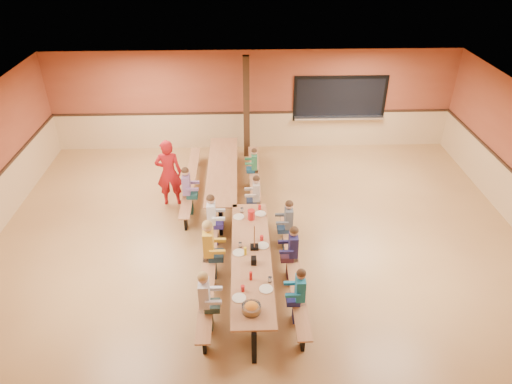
{
  "coord_description": "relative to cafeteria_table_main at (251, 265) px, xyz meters",
  "views": [
    {
      "loc": [
        -0.35,
        -7.95,
        6.35
      ],
      "look_at": [
        -0.06,
        0.41,
        1.15
      ],
      "focal_mm": 32.0,
      "sensor_mm": 36.0,
      "label": 1
    }
  ],
  "objects": [
    {
      "name": "seated_child_tan_sec",
      "position": [
        0.17,
        2.27,
        0.06
      ],
      "size": [
        0.35,
        0.29,
        1.18
      ],
      "primitive_type": null,
      "color": "#BEAC97",
      "rests_on": "ground"
    },
    {
      "name": "seated_adult_yellow",
      "position": [
        -0.82,
        0.3,
        0.14
      ],
      "size": [
        0.43,
        0.35,
        1.33
      ],
      "primitive_type": null,
      "color": "gold",
      "rests_on": "ground"
    },
    {
      "name": "seated_child_teal_right",
      "position": [
        0.82,
        -0.94,
        0.06
      ],
      "size": [
        0.35,
        0.29,
        1.18
      ],
      "primitive_type": null,
      "color": "teal",
      "rests_on": "ground"
    },
    {
      "name": "seated_child_white_left",
      "position": [
        -0.82,
        -1.04,
        0.1
      ],
      "size": [
        0.39,
        0.32,
        1.25
      ],
      "primitive_type": null,
      "color": "silver",
      "rests_on": "ground"
    },
    {
      "name": "structural_post",
      "position": [
        0.01,
        5.64,
        0.97
      ],
      "size": [
        0.18,
        0.18,
        3.0
      ],
      "primitive_type": "cube",
      "color": "#301D10",
      "rests_on": "ground"
    },
    {
      "name": "seated_child_green_sec",
      "position": [
        0.17,
        3.8,
        0.03
      ],
      "size": [
        0.32,
        0.26,
        1.11
      ],
      "primitive_type": null,
      "color": "#30794B",
      "rests_on": "ground"
    },
    {
      "name": "room_envelope",
      "position": [
        0.21,
        1.24,
        0.16
      ],
      "size": [
        12.04,
        10.04,
        3.02
      ],
      "color": "brown",
      "rests_on": "ground"
    },
    {
      "name": "napkin_dispenser",
      "position": [
        0.04,
        -0.21,
        0.28
      ],
      "size": [
        0.1,
        0.14,
        0.13
      ],
      "primitive_type": "cube",
      "color": "black",
      "rests_on": "cafeteria_table_main"
    },
    {
      "name": "seated_child_navy_right",
      "position": [
        0.82,
        0.23,
        0.08
      ],
      "size": [
        0.37,
        0.3,
        1.21
      ],
      "primitive_type": null,
      "color": "#211D4C",
      "rests_on": "ground"
    },
    {
      "name": "standing_woman",
      "position": [
        -1.94,
        3.05,
        0.35
      ],
      "size": [
        0.66,
        0.46,
        1.75
      ],
      "primitive_type": "imported",
      "rotation": [
        0.0,
        0.0,
        3.21
      ],
      "color": "#A31215",
      "rests_on": "ground"
    },
    {
      "name": "chip_bowl",
      "position": [
        -0.03,
        -1.4,
        0.29
      ],
      "size": [
        0.32,
        0.32,
        0.15
      ],
      "primitive_type": null,
      "color": "orange",
      "rests_on": "cafeteria_table_main"
    },
    {
      "name": "condiment_mustard",
      "position": [
        -0.11,
        0.05,
        0.3
      ],
      "size": [
        0.06,
        0.06,
        0.17
      ],
      "primitive_type": "cylinder",
      "color": "yellow",
      "rests_on": "cafeteria_table_main"
    },
    {
      "name": "cafeteria_table_main",
      "position": [
        0.0,
        0.0,
        0.0
      ],
      "size": [
        1.91,
        3.7,
        0.74
      ],
      "color": "#9E643E",
      "rests_on": "ground"
    },
    {
      "name": "seated_child_grey_left",
      "position": [
        -0.82,
        1.38,
        0.09
      ],
      "size": [
        0.38,
        0.31,
        1.24
      ],
      "primitive_type": null,
      "color": "silver",
      "rests_on": "ground"
    },
    {
      "name": "punch_pitcher",
      "position": [
        0.03,
        1.22,
        0.32
      ],
      "size": [
        0.16,
        0.16,
        0.22
      ],
      "primitive_type": "cylinder",
      "color": "#B41A18",
      "rests_on": "cafeteria_table_main"
    },
    {
      "name": "table_paddle",
      "position": [
        0.07,
        0.23,
        0.35
      ],
      "size": [
        0.16,
        0.16,
        0.56
      ],
      "color": "black",
      "rests_on": "cafeteria_table_main"
    },
    {
      "name": "condiment_ketchup",
      "position": [
        -0.02,
        -0.65,
        0.3
      ],
      "size": [
        0.06,
        0.06,
        0.17
      ],
      "primitive_type": "cylinder",
      "color": "#B2140F",
      "rests_on": "cafeteria_table_main"
    },
    {
      "name": "seated_child_purple_sec",
      "position": [
        -1.48,
        2.6,
        0.09
      ],
      "size": [
        0.38,
        0.31,
        1.24
      ],
      "primitive_type": null,
      "color": "slate",
      "rests_on": "ground"
    },
    {
      "name": "ground",
      "position": [
        0.21,
        1.24,
        -0.53
      ],
      "size": [
        12.0,
        12.0,
        0.0
      ],
      "primitive_type": "plane",
      "color": "#99693A",
      "rests_on": "ground"
    },
    {
      "name": "seated_child_char_right",
      "position": [
        0.82,
        1.17,
        0.07
      ],
      "size": [
        0.36,
        0.3,
        1.19
      ],
      "primitive_type": null,
      "color": "#51575D",
      "rests_on": "ground"
    },
    {
      "name": "cafeteria_table_second",
      "position": [
        -0.65,
        3.49,
        0.0
      ],
      "size": [
        1.91,
        3.7,
        0.74
      ],
      "color": "#9E643E",
      "rests_on": "ground"
    },
    {
      "name": "kitchen_pass_through",
      "position": [
        2.81,
        6.2,
        0.96
      ],
      "size": [
        2.78,
        0.28,
        1.38
      ],
      "color": "black",
      "rests_on": "ground"
    },
    {
      "name": "place_settings",
      "position": [
        -0.0,
        0.0,
        0.27
      ],
      "size": [
        0.65,
        3.3,
        0.11
      ],
      "primitive_type": null,
      "color": "beige",
      "rests_on": "cafeteria_table_main"
    }
  ]
}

